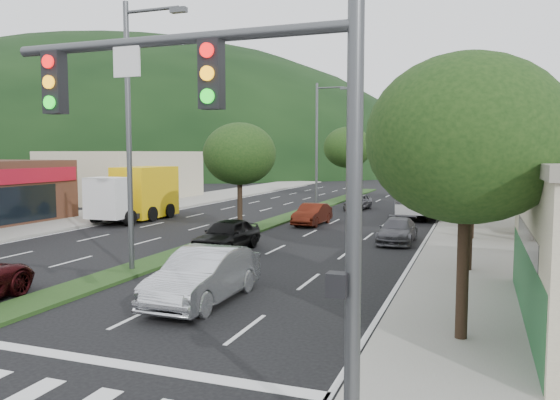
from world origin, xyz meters
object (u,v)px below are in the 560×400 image
at_px(tree_r_c, 474,148).
at_px(traffic_signal, 253,144).
at_px(streetlight_near, 133,123).
at_px(car_queue_e, 358,202).
at_px(tree_med_far, 348,147).
at_px(car_queue_a, 227,235).
at_px(car_queue_d, 413,211).
at_px(tree_r_a, 467,139).
at_px(tree_r_e, 476,148).
at_px(tree_med_near, 240,154).
at_px(box_truck, 138,195).
at_px(motorhome, 430,186).
at_px(car_queue_b, 397,231).
at_px(streetlight_mid, 319,139).
at_px(tree_r_d, 475,142).
at_px(car_queue_c, 312,214).
at_px(sedan_silver, 204,276).
at_px(tree_r_b, 472,138).

bearing_deg(tree_r_c, traffic_signal, -97.85).
bearing_deg(streetlight_near, car_queue_e, 82.86).
bearing_deg(tree_med_far, car_queue_a, -87.21).
height_order(car_queue_a, car_queue_d, car_queue_a).
bearing_deg(tree_r_a, tree_r_e, 90.00).
bearing_deg(tree_med_far, tree_r_a, -73.30).
height_order(tree_med_near, box_truck, tree_med_near).
height_order(tree_med_near, motorhome, tree_med_near).
bearing_deg(box_truck, car_queue_b, 169.20).
height_order(tree_med_near, car_queue_b, tree_med_near).
relative_size(streetlight_near, car_queue_a, 2.32).
bearing_deg(car_queue_a, streetlight_mid, 96.44).
bearing_deg(tree_r_c, tree_r_d, 90.00).
relative_size(tree_med_near, streetlight_near, 0.60).
height_order(tree_med_far, car_queue_e, tree_med_far).
bearing_deg(car_queue_e, box_truck, -130.26).
xyz_separation_m(car_queue_a, car_queue_c, (1.09, 10.00, -0.07)).
bearing_deg(tree_r_c, tree_med_near, -170.54).
xyz_separation_m(tree_r_d, streetlight_near, (-11.79, -22.00, 0.40)).
bearing_deg(car_queue_a, motorhome, 70.09).
relative_size(tree_r_d, tree_med_far, 1.03).
distance_m(sedan_silver, car_queue_d, 23.34).
distance_m(tree_r_a, car_queue_a, 14.55).
xyz_separation_m(tree_med_far, car_queue_e, (3.36, -10.79, -4.38)).
height_order(tree_r_d, streetlight_mid, streetlight_mid).
height_order(traffic_signal, tree_r_b, tree_r_b).
height_order(traffic_signal, car_queue_b, traffic_signal).
distance_m(tree_r_d, streetlight_mid, 12.18).
distance_m(traffic_signal, sedan_silver, 8.90).
height_order(tree_med_far, motorhome, tree_med_far).
xyz_separation_m(tree_r_e, sedan_silver, (-7.41, -34.85, -4.08)).
distance_m(tree_r_a, motorhome, 27.52).
distance_m(tree_r_e, tree_med_far, 12.65).
xyz_separation_m(tree_med_near, car_queue_b, (8.54, 0.21, -3.82)).
bearing_deg(car_queue_a, car_queue_e, 87.38).
xyz_separation_m(tree_r_c, car_queue_a, (-10.50, -6.79, -4.01)).
xyz_separation_m(streetlight_near, motorhome, (8.80, 23.22, -3.48)).
relative_size(car_queue_c, motorhome, 0.39).
xyz_separation_m(tree_r_c, streetlight_near, (-11.79, -12.00, 0.84)).
xyz_separation_m(tree_med_near, tree_med_far, (0.00, 26.00, 0.58)).
height_order(tree_r_d, streetlight_near, streetlight_near).
relative_size(traffic_signal, motorhome, 0.67).
xyz_separation_m(tree_r_c, motorhome, (-3.00, 11.22, -2.64)).
xyz_separation_m(tree_r_b, box_truck, (-21.00, 9.50, -3.36)).
relative_size(tree_r_d, streetlight_near, 0.72).
bearing_deg(sedan_silver, tree_med_near, 109.63).
relative_size(traffic_signal, tree_r_c, 1.08).
bearing_deg(car_queue_e, motorhome, -13.14).
bearing_deg(streetlight_mid, car_queue_d, -30.90).
distance_m(tree_med_near, car_queue_c, 6.93).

